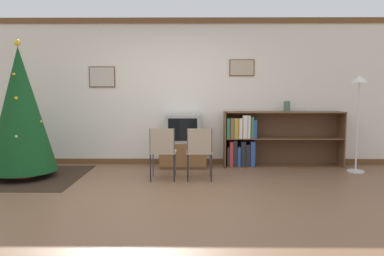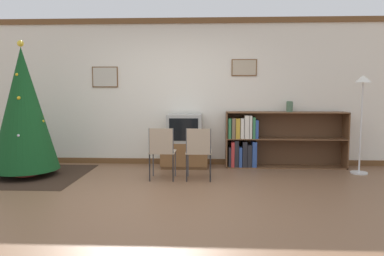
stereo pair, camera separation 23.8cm
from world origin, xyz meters
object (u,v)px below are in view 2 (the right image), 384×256
object	(u,v)px
television	(185,128)
standing_lamp	(362,98)
vase	(290,106)
christmas_tree	(24,109)
tv_console	(185,154)
folding_chair_right	(199,150)
folding_chair_left	(162,150)
bookshelf	(263,141)

from	to	relation	value
television	standing_lamp	bearing A→B (deg)	-7.27
vase	standing_lamp	size ratio (longest dim) A/B	0.12
christmas_tree	tv_console	size ratio (longest dim) A/B	2.61
television	folding_chair_right	distance (m)	1.05
television	folding_chair_left	xyz separation A→B (m)	(-0.28, -0.99, -0.24)
folding_chair_left	vase	size ratio (longest dim) A/B	4.30
tv_console	folding_chair_right	size ratio (longest dim) A/B	1.01
christmas_tree	tv_console	distance (m)	2.80
television	vase	bearing A→B (deg)	3.57
christmas_tree	television	world-z (taller)	christmas_tree
vase	standing_lamp	xyz separation A→B (m)	(1.08, -0.49, 0.15)
bookshelf	standing_lamp	size ratio (longest dim) A/B	1.31
tv_console	folding_chair_left	world-z (taller)	folding_chair_left
bookshelf	vase	xyz separation A→B (m)	(0.47, 0.03, 0.62)
tv_console	vase	world-z (taller)	vase
christmas_tree	television	bearing A→B (deg)	17.54
television	bookshelf	world-z (taller)	bookshelf
christmas_tree	folding_chair_left	world-z (taller)	christmas_tree
television	standing_lamp	size ratio (longest dim) A/B	0.37
folding_chair_left	vase	distance (m)	2.51
christmas_tree	bookshelf	size ratio (longest dim) A/B	1.01
television	vase	xyz separation A→B (m)	(1.88, 0.12, 0.39)
christmas_tree	folding_chair_right	world-z (taller)	christmas_tree
folding_chair_left	bookshelf	distance (m)	2.01
vase	folding_chair_left	bearing A→B (deg)	-152.97
tv_console	standing_lamp	bearing A→B (deg)	-7.32
tv_console	folding_chair_right	distance (m)	1.06
christmas_tree	tv_console	xyz separation A→B (m)	(2.54, 0.81, -0.85)
bookshelf	vase	world-z (taller)	vase
television	folding_chair_left	size ratio (longest dim) A/B	0.75
television	folding_chair_right	xyz separation A→B (m)	(0.28, -0.99, -0.24)
standing_lamp	folding_chair_right	bearing A→B (deg)	-167.15
television	folding_chair_right	world-z (taller)	television
television	folding_chair_left	bearing A→B (deg)	-106.04
folding_chair_right	vase	xyz separation A→B (m)	(1.60, 1.10, 0.63)
tv_console	television	distance (m)	0.48
christmas_tree	folding_chair_right	bearing A→B (deg)	-3.74
standing_lamp	christmas_tree	bearing A→B (deg)	-175.58
tv_console	bookshelf	size ratio (longest dim) A/B	0.39
christmas_tree	folding_chair_left	distance (m)	2.34
folding_chair_right	standing_lamp	size ratio (longest dim) A/B	0.50
television	standing_lamp	world-z (taller)	standing_lamp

